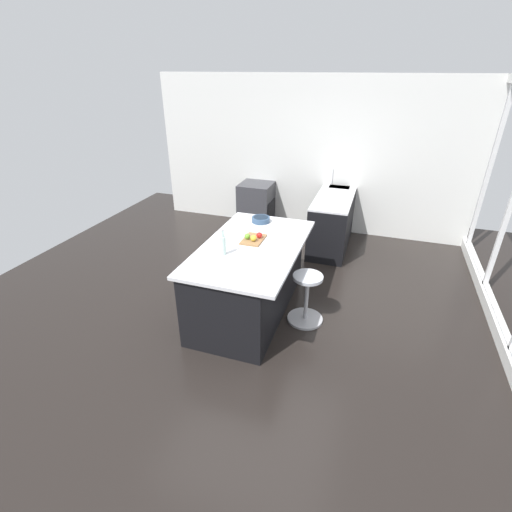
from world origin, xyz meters
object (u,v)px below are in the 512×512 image
(cutting_board, at_px, (253,239))
(apple_red, at_px, (259,235))
(apple_yellow, at_px, (253,238))
(kitchen_island, at_px, (249,277))
(water_bottle, at_px, (223,245))
(apple_green, at_px, (247,236))
(oven_range, at_px, (256,205))
(stool_by_window, at_px, (306,300))
(fruit_bowl, at_px, (261,219))

(cutting_board, relative_size, apple_red, 4.89)
(cutting_board, bearing_deg, apple_yellow, 20.53)
(kitchen_island, bearing_deg, water_bottle, -27.78)
(cutting_board, distance_m, apple_green, 0.09)
(apple_red, bearing_deg, oven_range, -160.53)
(water_bottle, bearing_deg, kitchen_island, 152.22)
(stool_by_window, xyz_separation_m, fruit_bowl, (-0.75, -0.83, 0.66))
(stool_by_window, relative_size, fruit_bowl, 2.56)
(apple_green, bearing_deg, apple_yellow, 70.93)
(cutting_board, relative_size, apple_yellow, 4.83)
(kitchen_island, xyz_separation_m, apple_green, (-0.11, -0.05, 0.51))
(apple_yellow, height_order, fruit_bowl, apple_yellow)
(kitchen_island, height_order, apple_yellow, apple_yellow)
(apple_yellow, bearing_deg, oven_range, -162.02)
(cutting_board, relative_size, water_bottle, 1.15)
(oven_range, bearing_deg, apple_green, 16.34)
(kitchen_island, bearing_deg, oven_range, -163.26)
(fruit_bowl, bearing_deg, oven_range, -159.58)
(stool_by_window, height_order, apple_yellow, apple_yellow)
(cutting_board, height_order, water_bottle, water_bottle)
(fruit_bowl, bearing_deg, stool_by_window, 47.91)
(cutting_board, xyz_separation_m, apple_yellow, (0.06, 0.02, 0.05))
(oven_range, distance_m, fruit_bowl, 2.14)
(cutting_board, height_order, apple_green, apple_green)
(apple_green, xyz_separation_m, apple_red, (-0.08, 0.13, 0.00))
(cutting_board, xyz_separation_m, apple_red, (-0.04, 0.06, 0.05))
(kitchen_island, distance_m, apple_yellow, 0.52)
(water_bottle, bearing_deg, apple_red, 153.97)
(apple_green, relative_size, fruit_bowl, 0.29)
(oven_range, relative_size, stool_by_window, 1.35)
(water_bottle, height_order, fruit_bowl, water_bottle)
(oven_range, xyz_separation_m, apple_yellow, (2.60, 0.84, 0.55))
(apple_red, relative_size, water_bottle, 0.24)
(cutting_board, distance_m, apple_yellow, 0.08)
(stool_by_window, bearing_deg, apple_green, -98.52)
(kitchen_island, height_order, apple_green, apple_green)
(oven_range, bearing_deg, apple_yellow, 17.98)
(apple_yellow, bearing_deg, stool_by_window, 82.89)
(oven_range, xyz_separation_m, apple_green, (2.57, 0.75, 0.55))
(stool_by_window, xyz_separation_m, cutting_board, (-0.15, -0.73, 0.63))
(apple_green, distance_m, fruit_bowl, 0.63)
(fruit_bowl, bearing_deg, kitchen_island, 6.43)
(oven_range, relative_size, cutting_board, 2.40)
(apple_green, bearing_deg, oven_range, -163.66)
(water_bottle, bearing_deg, apple_yellow, 152.24)
(oven_range, height_order, cutting_board, cutting_board)
(apple_green, height_order, apple_yellow, apple_yellow)
(cutting_board, bearing_deg, apple_green, -64.00)
(kitchen_island, xyz_separation_m, apple_yellow, (-0.07, 0.04, 0.51))
(oven_range, height_order, apple_red, apple_red)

